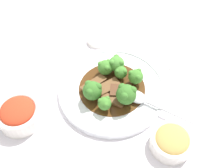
{
  "coord_description": "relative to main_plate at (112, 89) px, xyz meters",
  "views": [
    {
      "loc": [
        0.42,
        -0.15,
        0.61
      ],
      "look_at": [
        0.0,
        0.0,
        0.03
      ],
      "focal_mm": 42.0,
      "sensor_mm": 36.0,
      "label": 1
    }
  ],
  "objects": [
    {
      "name": "main_plate",
      "position": [
        0.0,
        0.0,
        0.0
      ],
      "size": [
        0.31,
        0.31,
        0.02
      ],
      "color": "white",
      "rests_on": "ground_plane"
    },
    {
      "name": "sauce_dish",
      "position": [
        -0.21,
        0.02,
        -0.0
      ],
      "size": [
        0.07,
        0.07,
        0.01
      ],
      "color": "white",
      "rests_on": "ground_plane"
    },
    {
      "name": "broccoli_floret_4",
      "position": [
        -0.03,
        0.04,
        0.03
      ],
      "size": [
        0.04,
        0.04,
        0.04
      ],
      "color": "#8EB756",
      "rests_on": "main_plate"
    },
    {
      "name": "beef_strip_0",
      "position": [
        0.03,
        0.02,
        0.02
      ],
      "size": [
        0.06,
        0.07,
        0.01
      ],
      "color": "#56331E",
      "rests_on": "main_plate"
    },
    {
      "name": "broccoli_floret_6",
      "position": [
        -0.06,
        -0.0,
        0.04
      ],
      "size": [
        0.04,
        0.04,
        0.05
      ],
      "color": "#7FA84C",
      "rests_on": "main_plate"
    },
    {
      "name": "paper_napkin",
      "position": [
        -0.07,
        0.24,
        -0.01
      ],
      "size": [
        0.13,
        0.12,
        0.01
      ],
      "color": "silver",
      "rests_on": "ground_plane"
    },
    {
      "name": "broccoli_floret_0",
      "position": [
        0.01,
        0.07,
        0.04
      ],
      "size": [
        0.04,
        0.04,
        0.05
      ],
      "color": "#7FA84C",
      "rests_on": "main_plate"
    },
    {
      "name": "broccoli_floret_3",
      "position": [
        0.06,
        -0.04,
        0.03
      ],
      "size": [
        0.04,
        0.04,
        0.04
      ],
      "color": "#7FA84C",
      "rests_on": "main_plate"
    },
    {
      "name": "ground_plane",
      "position": [
        0.0,
        0.0,
        -0.01
      ],
      "size": [
        4.0,
        4.0,
        0.0
      ],
      "primitive_type": "plane",
      "color": "silver"
    },
    {
      "name": "broccoli_floret_5",
      "position": [
        0.01,
        -0.06,
        0.04
      ],
      "size": [
        0.05,
        0.05,
        0.06
      ],
      "color": "#7FA84C",
      "rests_on": "main_plate"
    },
    {
      "name": "beef_strip_2",
      "position": [
        -0.02,
        -0.05,
        0.02
      ],
      "size": [
        0.05,
        0.08,
        0.01
      ],
      "color": "brown",
      "rests_on": "main_plate"
    },
    {
      "name": "beef_strip_1",
      "position": [
        0.04,
        -0.01,
        0.01
      ],
      "size": [
        0.06,
        0.06,
        0.01
      ],
      "color": "brown",
      "rests_on": "main_plate"
    },
    {
      "name": "beef_strip_3",
      "position": [
        -0.0,
        -0.01,
        0.02
      ],
      "size": [
        0.05,
        0.07,
        0.01
      ],
      "color": "brown",
      "rests_on": "main_plate"
    },
    {
      "name": "broccoli_floret_1",
      "position": [
        -0.05,
        0.03,
        0.04
      ],
      "size": [
        0.05,
        0.05,
        0.05
      ],
      "color": "#8EB756",
      "rests_on": "main_plate"
    },
    {
      "name": "serving_spoon",
      "position": [
        0.07,
        0.06,
        0.02
      ],
      "size": [
        0.16,
        0.14,
        0.01
      ],
      "color": "silver",
      "rests_on": "main_plate"
    },
    {
      "name": "side_bowl_appetizer",
      "position": [
        0.21,
        0.08,
        0.01
      ],
      "size": [
        0.11,
        0.11,
        0.05
      ],
      "color": "white",
      "rests_on": "ground_plane"
    },
    {
      "name": "broccoli_floret_2",
      "position": [
        0.06,
        0.02,
        0.05
      ],
      "size": [
        0.05,
        0.05,
        0.06
      ],
      "color": "#7FA84C",
      "rests_on": "main_plate"
    },
    {
      "name": "side_bowl_kimchi",
      "position": [
        0.01,
        -0.26,
        0.02
      ],
      "size": [
        0.11,
        0.11,
        0.06
      ],
      "color": "white",
      "rests_on": "ground_plane"
    }
  ]
}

